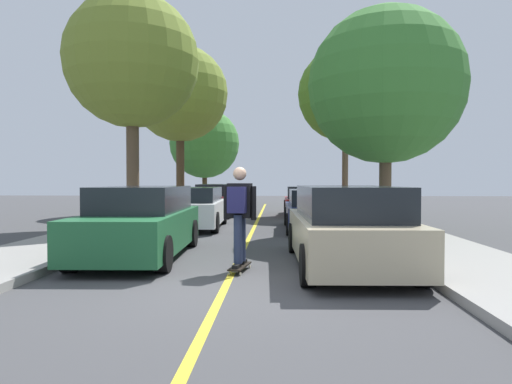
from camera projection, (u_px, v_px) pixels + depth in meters
The scene contains 16 objects.
ground at pixel (225, 287), 6.80m from camera, with size 80.00×80.00×0.00m, color #424244.
center_line at pixel (244, 247), 10.80m from camera, with size 0.12×39.20×0.01m, color gold.
parked_car_left_nearest at pixel (141, 222), 9.44m from camera, with size 1.93×4.52×1.45m.
parked_car_left_near at pixel (193, 208), 15.14m from camera, with size 2.10×4.35×1.34m.
parked_car_left_far at pixel (216, 200), 20.93m from camera, with size 1.96×4.42×1.40m.
parked_car_right_nearest at pixel (346, 227), 8.35m from camera, with size 2.00×4.69×1.47m.
parked_car_right_near at pixel (317, 210), 14.57m from camera, with size 2.00×4.41×1.29m.
parked_car_right_far at pixel (305, 201), 20.49m from camera, with size 1.91×4.32×1.30m.
street_tree_left_nearest at pixel (132, 61), 14.76m from camera, with size 4.29×4.29×7.43m.
street_tree_left_near at pixel (180, 94), 22.05m from camera, with size 4.60×4.60×7.90m.
street_tree_left_far at pixel (205, 144), 29.54m from camera, with size 4.46×4.46×6.04m.
street_tree_right_nearest at pixel (386, 86), 13.22m from camera, with size 4.47×4.47×6.39m.
street_tree_right_near at pixel (345, 94), 21.04m from camera, with size 4.34×4.34×7.56m.
fire_hydrant at pixel (141, 215), 14.49m from camera, with size 0.20×0.20×0.70m.
skateboard at pixel (240, 266), 7.95m from camera, with size 0.36×0.87×0.10m.
skateboarder at pixel (239, 210), 7.89m from camera, with size 0.59×0.71×1.70m.
Camera 1 is at (0.76, -6.74, 1.58)m, focal length 32.30 mm.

